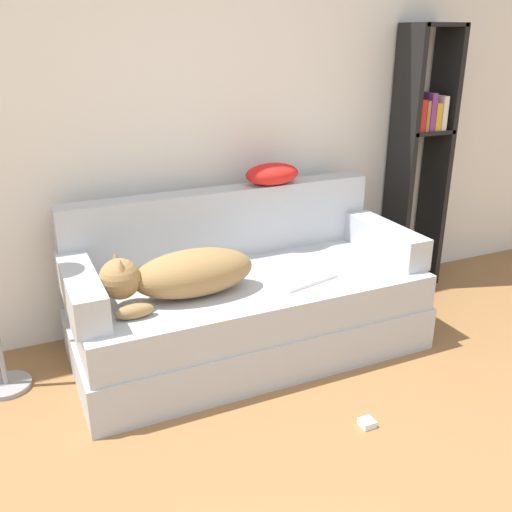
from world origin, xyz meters
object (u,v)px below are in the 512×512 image
Objects in this scene: power_adapter at (367,423)px; throw_pillow at (272,174)px; bookshelf at (421,147)px; couch at (249,314)px; laptop at (299,276)px; dog at (181,274)px.

throw_pillow is at bearing 85.41° from power_adapter.
bookshelf is at bearing 45.61° from power_adapter.
laptop is (0.23, -0.13, 0.23)m from couch.
throw_pillow is at bearing -177.35° from bookshelf.
power_adapter is (-0.09, -1.17, -0.88)m from throw_pillow.
power_adapter is (-0.03, -0.71, -0.43)m from laptop.
power_adapter is at bearing -94.59° from throw_pillow.
bookshelf is at bearing 10.42° from laptop.
couch is 5.80× the size of throw_pillow.
laptop reaches higher than power_adapter.
laptop is 5.97× the size of power_adapter.
dog is (-0.40, -0.09, 0.34)m from couch.
power_adapter is at bearing -76.08° from couch.
laptop is at bearing -98.23° from throw_pillow.
bookshelf is (1.17, 0.52, 0.50)m from laptop.
throw_pillow is at bearing 48.23° from couch.
couch reaches higher than power_adapter.
bookshelf reaches higher than dog.
throw_pillow is at bearing 68.34° from laptop.
bookshelf reaches higher than couch.
throw_pillow reaches higher than laptop.
bookshelf is at bearing 15.44° from couch.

